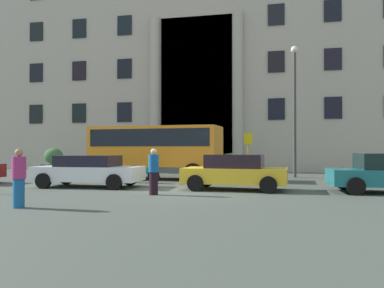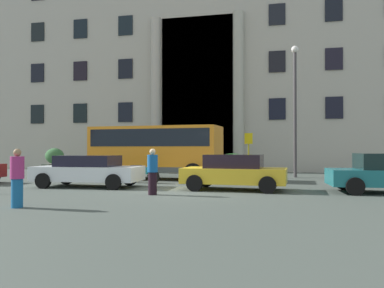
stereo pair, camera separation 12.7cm
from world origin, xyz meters
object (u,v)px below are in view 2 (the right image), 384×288
at_px(parked_sedan_far, 234,172).
at_px(hedge_planter_far_east, 139,163).
at_px(hedge_planter_east, 184,163).
at_px(scooter_by_planter, 139,173).
at_px(bus_stop_sign, 249,150).
at_px(motorcycle_far_end, 57,172).
at_px(hedge_planter_entrance_right, 55,160).
at_px(pedestrian_man_red_shirt, 153,172).
at_px(hedge_planter_far_west, 233,164).
at_px(parked_sedan_second, 88,170).
at_px(orange_minibus, 156,148).
at_px(lamppost_plaza_centre, 295,100).
at_px(pedestrian_woman_with_bag, 17,178).

bearing_deg(parked_sedan_far, hedge_planter_far_east, 130.72).
relative_size(hedge_planter_east, scooter_by_planter, 0.83).
bearing_deg(parked_sedan_far, bus_stop_sign, 92.56).
distance_m(hedge_planter_east, motorcycle_far_end, 8.53).
height_order(hedge_planter_entrance_right, pedestrian_man_red_shirt, hedge_planter_entrance_right).
xyz_separation_m(parked_sedan_far, motorcycle_far_end, (-9.04, 2.32, -0.25)).
distance_m(hedge_planter_far_west, scooter_by_planter, 7.87).
bearing_deg(parked_sedan_second, hedge_planter_entrance_right, 126.36).
height_order(orange_minibus, hedge_planter_east, orange_minibus).
bearing_deg(parked_sedan_second, hedge_planter_east, 77.39).
bearing_deg(motorcycle_far_end, hedge_planter_entrance_right, 129.64).
bearing_deg(orange_minibus, hedge_planter_far_west, 56.89).
distance_m(hedge_planter_east, parked_sedan_second, 9.68).
distance_m(hedge_planter_entrance_right, lamppost_plaza_centre, 16.55).
bearing_deg(parked_sedan_far, pedestrian_man_red_shirt, -136.99).
bearing_deg(orange_minibus, bus_stop_sign, 27.80).
height_order(pedestrian_man_red_shirt, lamppost_plaza_centre, lamppost_plaza_centre).
distance_m(orange_minibus, pedestrian_man_red_shirt, 6.97).
bearing_deg(parked_sedan_second, orange_minibus, 70.10).
bearing_deg(hedge_planter_far_east, bus_stop_sign, -22.74).
bearing_deg(parked_sedan_far, scooter_by_planter, 158.41).
height_order(hedge_planter_far_west, parked_sedan_far, parked_sedan_far).
bearing_deg(parked_sedan_second, lamppost_plaza_centre, 38.54).
bearing_deg(orange_minibus, scooter_by_planter, -88.70).
distance_m(hedge_planter_far_west, lamppost_plaza_centre, 5.52).
distance_m(hedge_planter_entrance_right, motorcycle_far_end, 8.21).
relative_size(parked_sedan_far, pedestrian_man_red_shirt, 2.53).
relative_size(hedge_planter_east, parked_sedan_second, 0.39).
bearing_deg(lamppost_plaza_centre, parked_sedan_far, -109.51).
distance_m(orange_minibus, hedge_planter_far_east, 6.08).
xyz_separation_m(bus_stop_sign, scooter_by_planter, (-4.76, -4.41, -1.07)).
bearing_deg(motorcycle_far_end, hedge_planter_east, 63.14).
relative_size(bus_stop_sign, pedestrian_man_red_shirt, 1.54).
height_order(parked_sedan_far, scooter_by_planter, parked_sedan_far).
bearing_deg(orange_minibus, hedge_planter_far_east, 122.19).
distance_m(hedge_planter_east, lamppost_plaza_centre, 8.06).
bearing_deg(parked_sedan_second, hedge_planter_far_east, 96.04).
distance_m(pedestrian_man_red_shirt, lamppost_plaza_centre, 11.35).
relative_size(orange_minibus, parked_sedan_second, 1.55).
bearing_deg(pedestrian_woman_with_bag, hedge_planter_far_east, -19.73).
distance_m(parked_sedan_second, lamppost_plaza_centre, 11.97).
xyz_separation_m(bus_stop_sign, motorcycle_far_end, (-9.11, -4.25, -1.07)).
height_order(bus_stop_sign, parked_sedan_far, bus_stop_sign).
xyz_separation_m(motorcycle_far_end, pedestrian_man_red_shirt, (6.45, -4.48, 0.34)).
relative_size(hedge_planter_far_west, hedge_planter_entrance_right, 1.17).
distance_m(orange_minibus, parked_sedan_second, 4.90).
bearing_deg(pedestrian_man_red_shirt, lamppost_plaza_centre, -33.38).
bearing_deg(hedge_planter_east, scooter_by_planter, -93.06).
height_order(hedge_planter_far_east, hedge_planter_far_west, hedge_planter_far_east).
bearing_deg(lamppost_plaza_centre, pedestrian_man_red_shirt, -118.65).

